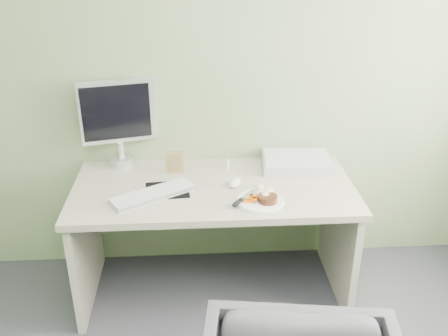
{
  "coord_description": "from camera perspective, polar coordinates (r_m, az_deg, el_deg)",
  "views": [
    {
      "loc": [
        -0.1,
        -0.88,
        2.05
      ],
      "look_at": [
        0.05,
        1.5,
        0.9
      ],
      "focal_mm": 40.0,
      "sensor_mm": 36.0,
      "label": 1
    }
  ],
  "objects": [
    {
      "name": "steak_knife",
      "position": [
        2.65,
        1.95,
        -3.65
      ],
      "size": [
        0.15,
        0.19,
        0.02
      ],
      "rotation": [
        0.0,
        0.0,
        0.94
      ],
      "color": "silver",
      "rests_on": "plate"
    },
    {
      "name": "computer_mouse",
      "position": [
        2.83,
        1.25,
        -1.69
      ],
      "size": [
        0.1,
        0.13,
        0.04
      ],
      "primitive_type": "ellipsoid",
      "rotation": [
        0.0,
        0.0,
        -0.39
      ],
      "color": "white",
      "rests_on": "desk"
    },
    {
      "name": "scanner",
      "position": [
        3.08,
        8.27,
        0.61
      ],
      "size": [
        0.43,
        0.3,
        0.06
      ],
      "primitive_type": "cube",
      "rotation": [
        0.0,
        0.0,
        -0.07
      ],
      "color": "silver",
      "rests_on": "desk"
    },
    {
      "name": "potato_pile",
      "position": [
        2.71,
        4.54,
        -2.54
      ],
      "size": [
        0.13,
        0.11,
        0.06
      ],
      "primitive_type": "ellipsoid",
      "rotation": [
        0.0,
        0.0,
        -0.18
      ],
      "color": "tan",
      "rests_on": "plate"
    },
    {
      "name": "mousepad",
      "position": [
        2.81,
        -6.51,
        -2.52
      ],
      "size": [
        0.26,
        0.23,
        0.0
      ],
      "primitive_type": "cube",
      "rotation": [
        0.0,
        0.0,
        0.09
      ],
      "color": "black",
      "rests_on": "desk"
    },
    {
      "name": "desk",
      "position": [
        2.93,
        -1.17,
        -5.25
      ],
      "size": [
        1.6,
        0.75,
        0.73
      ],
      "color": "#B5AE98",
      "rests_on": "floor"
    },
    {
      "name": "photo_frame",
      "position": [
        2.98,
        -5.65,
        0.68
      ],
      "size": [
        0.11,
        0.02,
        0.14
      ],
      "primitive_type": "cube",
      "rotation": [
        0.0,
        0.0,
        0.04
      ],
      "color": "#A6844D",
      "rests_on": "desk"
    },
    {
      "name": "monitor",
      "position": [
        3.04,
        -11.99,
        5.5
      ],
      "size": [
        0.45,
        0.16,
        0.54
      ],
      "rotation": [
        0.0,
        0.0,
        0.22
      ],
      "color": "silver",
      "rests_on": "desk"
    },
    {
      "name": "carrot_heap",
      "position": [
        2.65,
        3.11,
        -3.38
      ],
      "size": [
        0.07,
        0.06,
        0.04
      ],
      "primitive_type": "cube",
      "rotation": [
        0.0,
        0.0,
        -0.18
      ],
      "color": "#FF6305",
      "rests_on": "plate"
    },
    {
      "name": "wall_back",
      "position": [
        2.97,
        -1.63,
        12.01
      ],
      "size": [
        3.5,
        0.0,
        3.5
      ],
      "primitive_type": "plane",
      "rotation": [
        1.57,
        0.0,
        0.0
      ],
      "color": "gray",
      "rests_on": "floor"
    },
    {
      "name": "steak",
      "position": [
        2.66,
        5.0,
        -3.5
      ],
      "size": [
        0.14,
        0.14,
        0.03
      ],
      "primitive_type": "cylinder",
      "rotation": [
        0.0,
        0.0,
        0.39
      ],
      "color": "black",
      "rests_on": "plate"
    },
    {
      "name": "plate",
      "position": [
        2.68,
        4.16,
        -3.76
      ],
      "size": [
        0.26,
        0.26,
        0.01
      ],
      "primitive_type": "cylinder",
      "color": "white",
      "rests_on": "desk"
    },
    {
      "name": "eyedrop_bottle",
      "position": [
        3.03,
        0.42,
        0.45
      ],
      "size": [
        0.02,
        0.02,
        0.07
      ],
      "color": "white",
      "rests_on": "desk"
    },
    {
      "name": "keyboard",
      "position": [
        2.75,
        -8.15,
        -2.94
      ],
      "size": [
        0.47,
        0.35,
        0.02
      ],
      "primitive_type": "cube",
      "rotation": [
        0.0,
        0.0,
        0.54
      ],
      "color": "white",
      "rests_on": "desk"
    }
  ]
}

